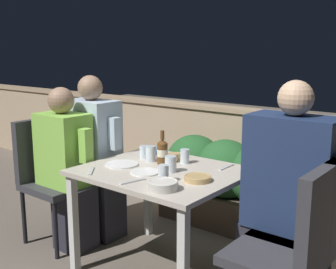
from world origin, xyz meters
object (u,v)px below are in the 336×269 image
person_green_blouse (68,168)px  chair_right_far (320,221)px  chair_right_near (298,240)px  beer_bottle (162,151)px  chair_left_far (79,161)px  person_navy_jumper (284,197)px  chair_left_near (50,168)px  person_blue_shirt (96,157)px

person_green_blouse → chair_right_far: (1.75, 0.28, -0.04)m
chair_right_near → beer_bottle: chair_right_near is taller
chair_left_far → person_navy_jumper: person_navy_jumper is taller
chair_right_near → beer_bottle: (-1.06, 0.28, 0.22)m
chair_left_near → chair_left_far: size_ratio=1.00×
chair_left_near → chair_right_far: (1.96, 0.28, 0.00)m
chair_left_near → person_green_blouse: size_ratio=0.79×
person_blue_shirt → beer_bottle: bearing=-1.5°
person_blue_shirt → person_navy_jumper: 1.54m
chair_left_far → chair_left_near: bearing=-90.4°
chair_left_near → person_blue_shirt: bearing=52.7°
chair_right_far → beer_bottle: size_ratio=4.13×
chair_left_near → person_blue_shirt: person_blue_shirt is taller
chair_left_far → person_blue_shirt: bearing=-0.0°
person_blue_shirt → person_navy_jumper: (1.54, 0.01, 0.01)m
chair_left_near → person_navy_jumper: (1.75, 0.28, 0.08)m
beer_bottle → chair_left_far: bearing=178.8°
person_green_blouse → chair_left_far: size_ratio=1.27×
chair_left_far → beer_bottle: bearing=-1.2°
person_green_blouse → chair_right_near: 1.75m
chair_right_far → beer_bottle: (-1.06, -0.03, 0.22)m
chair_left_near → chair_right_near: (1.96, -0.02, 0.00)m
chair_right_far → person_navy_jumper: (-0.21, -0.00, 0.08)m
person_green_blouse → chair_right_far: size_ratio=1.27×
person_green_blouse → chair_right_far: 1.77m
chair_left_far → chair_right_near: bearing=-8.6°
chair_left_near → chair_right_near: bearing=-0.6°
chair_right_near → person_navy_jumper: size_ratio=0.72×
person_navy_jumper → chair_right_far: bearing=0.0°
person_blue_shirt → chair_right_near: (1.75, -0.29, -0.07)m
person_blue_shirt → beer_bottle: person_blue_shirt is taller
chair_left_near → chair_right_near: 1.96m
chair_right_far → person_navy_jumper: size_ratio=0.72×
chair_left_far → person_navy_jumper: bearing=0.3°
person_blue_shirt → chair_right_near: person_blue_shirt is taller
chair_left_near → chair_right_near: same height
person_green_blouse → chair_right_near: person_green_blouse is taller
chair_right_near → chair_right_far: 0.30m
person_navy_jumper → beer_bottle: size_ratio=5.71×
person_green_blouse → person_navy_jumper: person_navy_jumper is taller
chair_right_far → person_navy_jumper: 0.22m
person_green_blouse → person_navy_jumper: (1.54, 0.28, 0.05)m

